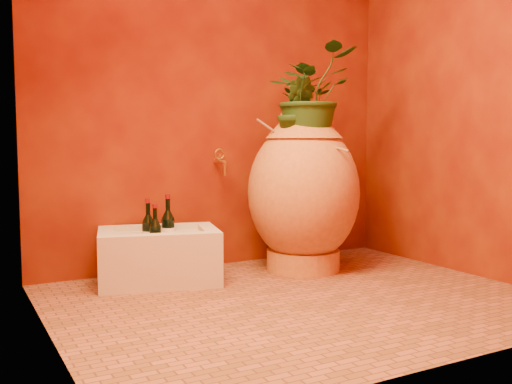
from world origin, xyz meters
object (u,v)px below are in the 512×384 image
wine_bottle_a (168,230)px  wine_bottle_c (148,233)px  amphora (304,192)px  wine_bottle_b (155,237)px  wall_tap (221,161)px  stone_basin (159,257)px

wine_bottle_a → wine_bottle_c: 0.13m
amphora → wine_bottle_b: size_ratio=3.48×
wine_bottle_a → wall_tap: size_ratio=1.94×
amphora → wall_tap: amphora is taller
wall_tap → stone_basin: bearing=-157.7°
wine_bottle_a → wall_tap: (0.42, 0.14, 0.41)m
amphora → stone_basin: amphora is taller
amphora → wine_bottle_b: 0.99m
wine_bottle_b → wall_tap: (0.53, 0.25, 0.42)m
stone_basin → wall_tap: size_ratio=4.49×
stone_basin → wine_bottle_a: bearing=39.4°
wine_bottle_c → wall_tap: size_ratio=1.83×
wine_bottle_c → amphora: bearing=-10.4°
wine_bottle_b → wine_bottle_c: (-0.01, 0.09, 0.01)m
wine_bottle_a → wine_bottle_b: size_ratio=1.14×
wine_bottle_b → wall_tap: size_ratio=1.70×
wine_bottle_b → wine_bottle_c: wine_bottle_c is taller
stone_basin → wine_bottle_a: (0.09, 0.07, 0.14)m
stone_basin → wine_bottle_c: wine_bottle_c is taller
amphora → wall_tap: 0.58m
wine_bottle_b → wall_tap: bearing=25.0°
amphora → stone_basin: (-0.92, 0.13, -0.36)m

